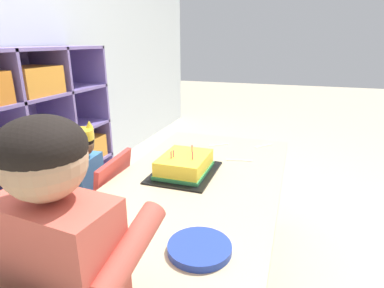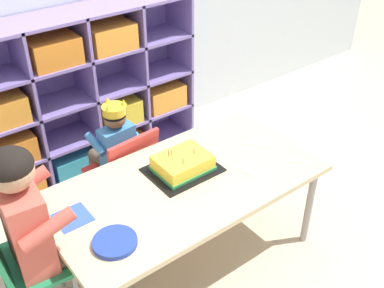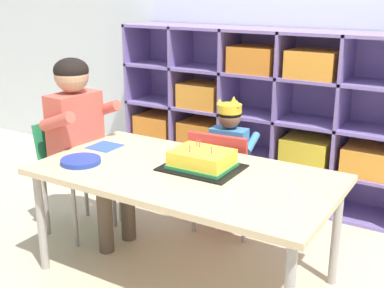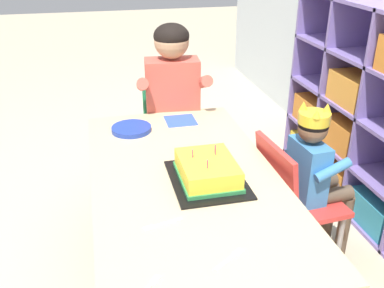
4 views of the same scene
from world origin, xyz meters
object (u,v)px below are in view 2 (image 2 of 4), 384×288
at_px(activity_table, 184,188).
at_px(fork_by_napkin, 248,174).
at_px(birthday_cake_on_tray, 183,164).
at_px(fork_at_table_front_edge, 296,162).
at_px(classroom_chair_blue, 126,168).
at_px(classroom_chair_adult_side, 24,264).
at_px(adult_helper_seated, 39,220).
at_px(paper_plate_stack, 115,242).
at_px(fork_scattered_mid_table, 253,144).
at_px(child_with_crown, 114,143).

height_order(activity_table, fork_by_napkin, fork_by_napkin).
height_order(birthday_cake_on_tray, fork_at_table_front_edge, birthday_cake_on_tray).
height_order(classroom_chair_blue, birthday_cake_on_tray, birthday_cake_on_tray).
distance_m(classroom_chair_adult_side, adult_helper_seated, 0.24).
distance_m(activity_table, classroom_chair_adult_side, 0.86).
bearing_deg(fork_by_napkin, birthday_cake_on_tray, 34.89).
distance_m(classroom_chair_blue, fork_by_napkin, 0.79).
height_order(classroom_chair_blue, classroom_chair_adult_side, classroom_chair_adult_side).
height_order(paper_plate_stack, fork_scattered_mid_table, paper_plate_stack).
distance_m(activity_table, adult_helper_seated, 0.75).
relative_size(birthday_cake_on_tray, fork_at_table_front_edge, 3.61).
xyz_separation_m(fork_at_table_front_edge, fork_scattered_mid_table, (-0.07, 0.27, -0.00)).
bearing_deg(paper_plate_stack, fork_scattered_mid_table, 11.03).
distance_m(birthday_cake_on_tray, fork_at_table_front_edge, 0.63).
xyz_separation_m(adult_helper_seated, fork_by_napkin, (1.04, -0.25, -0.08)).
xyz_separation_m(activity_table, birthday_cake_on_tray, (0.05, 0.08, 0.08)).
relative_size(classroom_chair_adult_side, birthday_cake_on_tray, 1.81).
bearing_deg(classroom_chair_adult_side, child_with_crown, -50.53).
relative_size(paper_plate_stack, fork_scattered_mid_table, 1.75).
bearing_deg(paper_plate_stack, birthday_cake_on_tray, 24.15).
xyz_separation_m(child_with_crown, birthday_cake_on_tray, (0.12, -0.55, 0.11)).
height_order(classroom_chair_adult_side, fork_by_napkin, classroom_chair_adult_side).
height_order(adult_helper_seated, birthday_cake_on_tray, adult_helper_seated).
xyz_separation_m(child_with_crown, fork_scattered_mid_table, (0.59, -0.60, 0.07)).
xyz_separation_m(classroom_chair_blue, fork_scattered_mid_table, (0.58, -0.49, 0.20)).
distance_m(classroom_chair_blue, paper_plate_stack, 0.85).
xyz_separation_m(paper_plate_stack, fork_by_napkin, (0.81, 0.01, -0.01)).
height_order(activity_table, child_with_crown, child_with_crown).
bearing_deg(activity_table, adult_helper_seated, 172.76).
bearing_deg(birthday_cake_on_tray, fork_by_napkin, -42.72).
relative_size(classroom_chair_blue, paper_plate_stack, 3.19).
bearing_deg(classroom_chair_blue, fork_at_table_front_edge, 125.48).
distance_m(fork_by_napkin, fork_scattered_mid_table, 0.29).
bearing_deg(classroom_chair_blue, birthday_cake_on_tray, 98.68).
xyz_separation_m(classroom_chair_blue, fork_at_table_front_edge, (0.65, -0.76, 0.20)).
bearing_deg(child_with_crown, activity_table, 90.97).
xyz_separation_m(classroom_chair_adult_side, fork_scattered_mid_table, (1.37, -0.07, 0.14)).
bearing_deg(paper_plate_stack, classroom_chair_adult_side, 140.99).
xyz_separation_m(child_with_crown, paper_plate_stack, (-0.44, -0.80, 0.08)).
xyz_separation_m(classroom_chair_adult_side, fork_at_table_front_edge, (1.43, -0.34, 0.14)).
bearing_deg(activity_table, fork_at_table_front_edge, -21.92).
bearing_deg(fork_scattered_mid_table, classroom_chair_adult_side, -125.94).
xyz_separation_m(activity_table, classroom_chair_blue, (-0.06, 0.52, -0.15)).
bearing_deg(classroom_chair_blue, fork_by_napkin, 113.21).
bearing_deg(fork_by_napkin, adult_helper_seated, 64.16).
xyz_separation_m(adult_helper_seated, fork_scattered_mid_table, (1.26, -0.06, -0.08)).
xyz_separation_m(child_with_crown, fork_at_table_front_edge, (0.65, -0.87, 0.07)).
distance_m(birthday_cake_on_tray, fork_by_napkin, 0.35).
relative_size(activity_table, adult_helper_seated, 1.39).
bearing_deg(fork_scattered_mid_table, classroom_chair_blue, -163.14).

